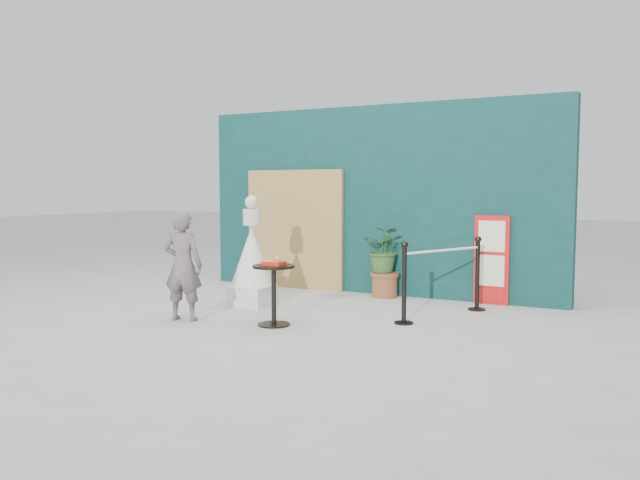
# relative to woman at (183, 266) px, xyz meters

# --- Properties ---
(ground) EXTENTS (60.00, 60.00, 0.00)m
(ground) POSITION_rel_woman_xyz_m (1.35, -0.01, -0.71)
(ground) COLOR #ADAAA5
(ground) RESTS_ON ground
(back_wall) EXTENTS (6.00, 0.30, 3.00)m
(back_wall) POSITION_rel_woman_xyz_m (1.35, 3.14, 0.79)
(back_wall) COLOR #0A2E2F
(back_wall) RESTS_ON ground
(bamboo_fence) EXTENTS (1.80, 0.08, 2.00)m
(bamboo_fence) POSITION_rel_woman_xyz_m (-0.05, 2.93, 0.29)
(bamboo_fence) COLOR tan
(bamboo_fence) RESTS_ON ground
(woman) EXTENTS (0.58, 0.45, 1.41)m
(woman) POSITION_rel_woman_xyz_m (0.00, 0.00, 0.00)
(woman) COLOR slate
(woman) RESTS_ON ground
(menu_board) EXTENTS (0.50, 0.07, 1.30)m
(menu_board) POSITION_rel_woman_xyz_m (3.25, 2.95, -0.06)
(menu_board) COLOR red
(menu_board) RESTS_ON ground
(statue) EXTENTS (0.62, 0.62, 1.59)m
(statue) POSITION_rel_woman_xyz_m (0.21, 1.26, -0.06)
(statue) COLOR silver
(statue) RESTS_ON ground
(cafe_table) EXTENTS (0.52, 0.52, 0.75)m
(cafe_table) POSITION_rel_woman_xyz_m (1.19, 0.28, -0.21)
(cafe_table) COLOR black
(cafe_table) RESTS_ON ground
(food_basket) EXTENTS (0.26, 0.19, 0.11)m
(food_basket) POSITION_rel_woman_xyz_m (1.19, 0.28, 0.08)
(food_basket) COLOR red
(food_basket) RESTS_ON cafe_table
(planter) EXTENTS (0.65, 0.56, 1.10)m
(planter) POSITION_rel_woman_xyz_m (1.64, 2.80, -0.07)
(planter) COLOR brown
(planter) RESTS_ON ground
(stanchion_barrier) EXTENTS (0.84, 1.54, 1.03)m
(stanchion_barrier) POSITION_rel_woman_xyz_m (2.88, 1.77, -0.21)
(stanchion_barrier) COLOR black
(stanchion_barrier) RESTS_ON ground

